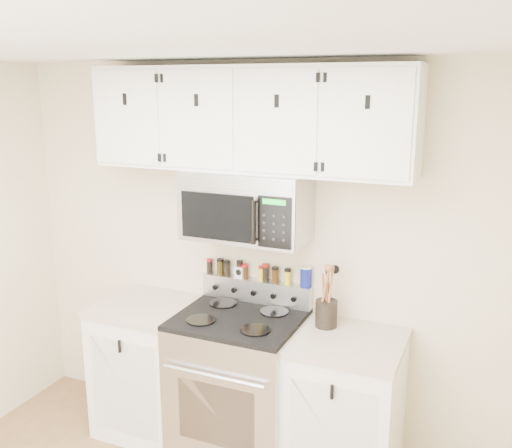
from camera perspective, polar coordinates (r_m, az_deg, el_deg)
The scene contains 21 objects.
back_wall at distance 3.75m, azimuth 0.26°, elevation -3.26°, with size 3.50×0.01×2.50m, color beige.
ceiling at distance 2.10m, azimuth -19.63°, elevation 16.99°, with size 3.50×3.50×0.01m, color white.
range at distance 3.79m, azimuth -1.71°, elevation -15.69°, with size 0.76×0.65×1.10m.
base_cabinet_left at distance 4.12m, azimuth -10.55°, elevation -13.74°, with size 0.64×0.62×0.92m.
base_cabinet_right at distance 3.62m, azimuth 8.91°, elevation -17.85°, with size 0.64×0.62×0.92m.
microwave at distance 3.49m, azimuth -0.95°, elevation 1.87°, with size 0.76×0.44×0.42m.
upper_cabinets at distance 3.44m, azimuth -0.82°, elevation 10.46°, with size 2.00×0.35×0.62m.
utensil_crock at distance 3.51m, azimuth 7.04°, elevation -8.66°, with size 0.13×0.13×0.39m.
kitchen_timer at distance 3.80m, azimuth -1.57°, elevation -4.80°, with size 0.07×0.06×0.08m, color white.
salt_canister at distance 3.63m, azimuth 5.01°, elevation -5.28°, with size 0.07×0.07×0.13m.
spice_jar_0 at distance 3.89m, azimuth -4.66°, elevation -4.19°, with size 0.04×0.04×0.10m.
spice_jar_1 at distance 3.86m, azimuth -3.61°, elevation -4.27°, with size 0.05×0.05×0.11m.
spice_jar_2 at distance 3.84m, azimuth -2.93°, elevation -4.40°, with size 0.04×0.04×0.11m.
spice_jar_3 at distance 3.84m, azimuth -2.92°, elevation -4.51°, with size 0.04×0.04×0.09m.
spice_jar_4 at distance 3.80m, azimuth -1.65°, elevation -4.51°, with size 0.04×0.04×0.12m.
spice_jar_5 at distance 3.79m, azimuth -1.43°, elevation -4.75°, with size 0.04×0.04×0.09m.
spice_jar_6 at distance 3.78m, azimuth -1.11°, elevation -4.73°, with size 0.04×0.04×0.10m.
spice_jar_7 at distance 3.74m, azimuth 0.53°, elevation -4.94°, with size 0.04×0.04×0.10m.
spice_jar_8 at distance 3.72m, azimuth 0.97°, elevation -4.87°, with size 0.04×0.04×0.12m.
spice_jar_9 at distance 3.70m, azimuth 1.92°, elevation -5.08°, with size 0.04×0.04×0.10m.
spice_jar_10 at distance 3.67m, azimuth 3.18°, elevation -5.26°, with size 0.04×0.04×0.10m.
Camera 1 is at (1.41, -1.55, 2.35)m, focal length 40.00 mm.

